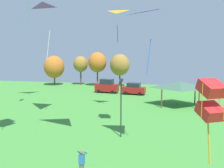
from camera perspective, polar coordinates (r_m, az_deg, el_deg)
name	(u,v)px	position (r m, az deg, el deg)	size (l,w,h in m)	color
person_standing_near_foreground	(82,162)	(15.44, -7.30, -18.02)	(0.52, 0.50, 1.72)	brown
kite_flying_5	(211,100)	(7.79, 22.71, -3.62)	(0.92, 0.95, 2.66)	red
kite_flying_6	(117,20)	(30.39, 1.11, 15.04)	(2.14, 1.55, 3.00)	orange
kite_flying_7	(157,24)	(19.40, 10.85, 14.05)	(3.29, 3.18, 4.21)	purple
kite_flying_9	(57,19)	(29.71, -13.00, 14.96)	(4.20, 4.24, 4.96)	purple
parked_car_leftmost	(107,86)	(46.42, -1.24, -0.52)	(4.69, 2.27, 2.69)	maroon
parked_car_second_from_left	(134,89)	(44.61, 5.25, -1.13)	(4.53, 2.42, 2.21)	maroon
park_pavilion	(179,85)	(36.00, 15.92, -0.19)	(6.48, 5.16, 3.60)	brown
light_post_1	(121,104)	(21.44, 2.18, -4.81)	(0.36, 0.20, 5.36)	#2D2D33
treeline_tree_0	(54,67)	(59.36, -13.75, 4.01)	(4.92, 4.92, 7.16)	brown
treeline_tree_1	(81,64)	(58.93, -7.57, 4.75)	(3.52, 3.52, 7.05)	brown
treeline_tree_2	(97,62)	(56.37, -3.54, 5.22)	(4.35, 4.35, 8.01)	brown
treeline_tree_3	(120,65)	(55.41, 1.89, 4.61)	(4.56, 4.56, 7.56)	brown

